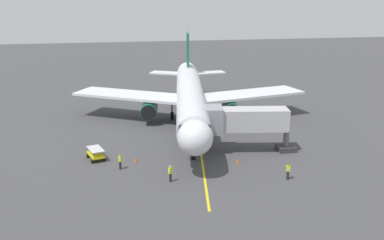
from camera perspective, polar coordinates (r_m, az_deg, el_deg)
The scene contains 10 objects.
ground_plane at distance 64.43m, azimuth 0.19°, elevation -0.18°, with size 220.00×220.00×0.00m, color #424244.
apron_lead_in_line at distance 57.19m, azimuth 0.87°, elevation -2.30°, with size 0.24×40.00×0.01m, color yellow.
airplane at distance 62.05m, azimuth -0.24°, elevation 3.01°, with size 34.38×40.26×11.50m.
jet_bridge at distance 51.64m, azimuth 6.07°, elevation -0.06°, with size 11.52×4.49×5.40m.
ground_crew_marshaller at distance 47.60m, azimuth -9.22°, elevation -5.26°, with size 0.38×0.46×1.71m.
ground_crew_wing_walker at distance 44.05m, azimuth -2.80°, elevation -6.85°, with size 0.47×0.44×1.71m.
ground_crew_loader at distance 45.56m, azimuth 12.22°, elevation -6.42°, with size 0.45×0.33×1.71m.
baggage_cart_portside at distance 50.91m, azimuth -12.26°, elevation -4.26°, with size 2.17×2.90×1.27m.
safety_cone_nose_left at distance 48.99m, azimuth 5.85°, elevation -5.26°, with size 0.32×0.32×0.55m, color #F2590F.
safety_cone_nose_right at distance 49.60m, azimuth -7.24°, elevation -5.04°, with size 0.32×0.32×0.55m, color #F2590F.
Camera 1 is at (11.74, 60.73, 18.04)m, focal length 41.54 mm.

